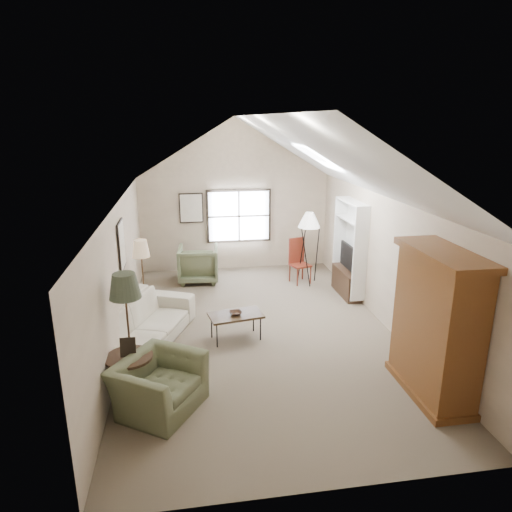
{
  "coord_description": "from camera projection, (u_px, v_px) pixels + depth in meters",
  "views": [
    {
      "loc": [
        -1.31,
        -7.89,
        3.93
      ],
      "look_at": [
        0.0,
        0.4,
        1.4
      ],
      "focal_mm": 32.0,
      "sensor_mm": 36.0,
      "label": 1
    }
  ],
  "objects": [
    {
      "name": "armoire",
      "position": [
        437.0,
        325.0,
        6.53
      ],
      "size": [
        0.6,
        1.5,
        2.2
      ],
      "primitive_type": "cube",
      "color": "brown",
      "rests_on": "ground"
    },
    {
      "name": "armchair_far",
      "position": [
        198.0,
        264.0,
        11.41
      ],
      "size": [
        1.04,
        1.07,
        0.9
      ],
      "primitive_type": "imported",
      "rotation": [
        0.0,
        0.0,
        3.06
      ],
      "color": "#616A4A",
      "rests_on": "ground"
    },
    {
      "name": "tan_lamp",
      "position": [
        143.0,
        279.0,
        9.11
      ],
      "size": [
        0.44,
        0.44,
        1.7
      ],
      "primitive_type": null,
      "rotation": [
        0.0,
        0.0,
        -0.39
      ],
      "color": "tan",
      "rests_on": "ground"
    },
    {
      "name": "wall_art",
      "position": [
        159.0,
        225.0,
        9.85
      ],
      "size": [
        1.97,
        3.71,
        0.88
      ],
      "color": "black",
      "rests_on": "room_shell"
    },
    {
      "name": "armchair_near",
      "position": [
        159.0,
        385.0,
        6.36
      ],
      "size": [
        1.46,
        1.51,
        0.74
      ],
      "primitive_type": "imported",
      "rotation": [
        0.0,
        0.0,
        0.99
      ],
      "color": "#5D6446",
      "rests_on": "ground"
    },
    {
      "name": "tripod_lamp",
      "position": [
        308.0,
        248.0,
        11.09
      ],
      "size": [
        0.55,
        0.55,
        1.83
      ],
      "primitive_type": null,
      "rotation": [
        0.0,
        0.0,
        -0.03
      ],
      "color": "white",
      "rests_on": "ground"
    },
    {
      "name": "dark_lamp",
      "position": [
        129.0,
        333.0,
        6.62
      ],
      "size": [
        0.59,
        0.59,
        1.89
      ],
      "primitive_type": null,
      "rotation": [
        0.0,
        0.0,
        -0.39
      ],
      "color": "#282E20",
      "rests_on": "ground"
    },
    {
      "name": "bowl",
      "position": [
        236.0,
        313.0,
        8.35
      ],
      "size": [
        0.27,
        0.27,
        0.06
      ],
      "primitive_type": "imported",
      "rotation": [
        0.0,
        0.0,
        0.18
      ],
      "color": "#3D2419",
      "rests_on": "coffee_table"
    },
    {
      "name": "side_table",
      "position": [
        131.0,
        377.0,
        6.61
      ],
      "size": [
        0.89,
        0.89,
        0.68
      ],
      "primitive_type": "cylinder",
      "rotation": [
        0.0,
        0.0,
        -0.39
      ],
      "color": "#332215",
      "rests_on": "ground"
    },
    {
      "name": "tv_alcove",
      "position": [
        350.0,
        247.0,
        10.32
      ],
      "size": [
        0.32,
        1.3,
        2.1
      ],
      "primitive_type": "cube",
      "color": "white",
      "rests_on": "ground"
    },
    {
      "name": "window",
      "position": [
        239.0,
        216.0,
        12.13
      ],
      "size": [
        1.72,
        0.08,
        1.42
      ],
      "primitive_type": "cube",
      "color": "black",
      "rests_on": "room_shell"
    },
    {
      "name": "media_console",
      "position": [
        347.0,
        282.0,
        10.57
      ],
      "size": [
        0.34,
        1.18,
        0.6
      ],
      "primitive_type": "cube",
      "color": "#382316",
      "rests_on": "ground"
    },
    {
      "name": "skylight",
      "position": [
        318.0,
        157.0,
        8.91
      ],
      "size": [
        0.8,
        1.2,
        0.52
      ],
      "primitive_type": null,
      "color": "white",
      "rests_on": "room_shell"
    },
    {
      "name": "tv_panel",
      "position": [
        348.0,
        257.0,
        10.39
      ],
      "size": [
        0.05,
        0.9,
        0.55
      ],
      "primitive_type": "cube",
      "color": "black",
      "rests_on": "media_console"
    },
    {
      "name": "side_chair",
      "position": [
        300.0,
        261.0,
        11.26
      ],
      "size": [
        0.54,
        0.54,
        1.12
      ],
      "primitive_type": "cube",
      "rotation": [
        0.0,
        0.0,
        0.3
      ],
      "color": "maroon",
      "rests_on": "ground"
    },
    {
      "name": "room_shell",
      "position": [
        260.0,
        162.0,
        7.87
      ],
      "size": [
        5.01,
        8.01,
        4.0
      ],
      "color": "#6B604C",
      "rests_on": "ground"
    },
    {
      "name": "sofa",
      "position": [
        140.0,
        326.0,
        8.11
      ],
      "size": [
        2.02,
        2.92,
        0.79
      ],
      "primitive_type": "imported",
      "rotation": [
        0.0,
        0.0,
        1.18
      ],
      "color": "beige",
      "rests_on": "ground"
    },
    {
      "name": "coffee_table",
      "position": [
        236.0,
        327.0,
        8.42
      ],
      "size": [
        1.05,
        0.7,
        0.49
      ],
      "primitive_type": "cube",
      "rotation": [
        0.0,
        0.0,
        0.18
      ],
      "color": "#352415",
      "rests_on": "ground"
    }
  ]
}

